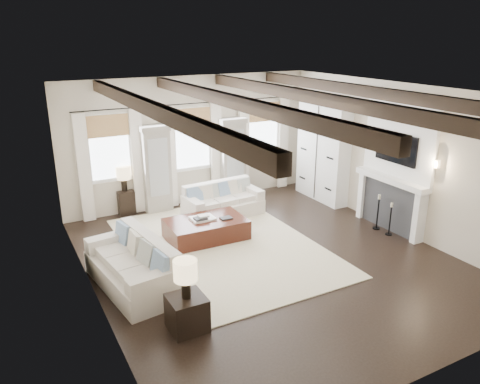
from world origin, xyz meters
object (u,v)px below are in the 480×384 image
sofa_left (135,267)px  side_table_back (126,202)px  side_table_front (187,313)px  ottoman (206,229)px  sofa_back (222,202)px

sofa_left → side_table_back: 3.58m
side_table_front → ottoman: bearing=60.6°
ottoman → side_table_back: bearing=117.2°
side_table_back → side_table_front: bearing=-95.3°
side_table_front → side_table_back: bearing=84.7°
side_table_back → ottoman: bearing=-64.2°
side_table_back → sofa_back: bearing=-31.6°
sofa_left → side_table_front: (0.32, -1.58, -0.09)m
sofa_left → side_table_front: bearing=-78.7°
sofa_left → side_table_front: 1.61m
side_table_front → side_table_back: 5.09m
sofa_back → sofa_left: size_ratio=0.88×
ottoman → side_table_back: side_table_back is taller
sofa_left → side_table_front: size_ratio=4.12×
sofa_back → ottoman: bearing=-130.7°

